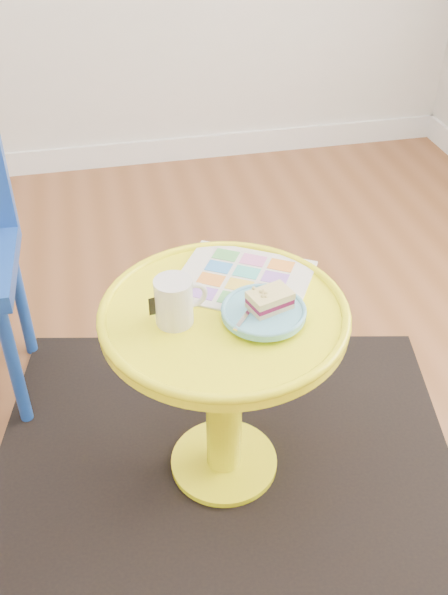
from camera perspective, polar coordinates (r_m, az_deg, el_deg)
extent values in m
plane|color=brown|center=(1.92, -11.59, -15.76)|extent=(4.00, 4.00, 0.00)
cube|color=white|center=(3.49, -13.52, 11.48)|extent=(4.00, 0.02, 0.12)
cube|color=black|center=(1.93, 0.00, -14.14)|extent=(1.50, 1.35, 0.01)
cylinder|color=#FFF815|center=(1.93, 0.00, -13.97)|extent=(0.30, 0.30, 0.03)
cylinder|color=#FFF815|center=(1.73, 0.00, -8.49)|extent=(0.10, 0.10, 0.50)
cylinder|color=#FFF815|center=(1.55, 0.00, -1.62)|extent=(0.59, 0.59, 0.03)
cylinder|color=#183F9D|center=(1.99, -17.57, -5.83)|extent=(0.04, 0.04, 0.42)
cylinder|color=#183F9D|center=(2.24, -17.04, -0.34)|extent=(0.04, 0.04, 0.42)
cube|color=silver|center=(1.64, 1.65, 1.55)|extent=(0.41, 0.40, 0.01)
cylinder|color=silver|center=(1.48, -4.34, -0.35)|extent=(0.09, 0.09, 0.11)
torus|color=silver|center=(1.49, -2.62, 0.21)|extent=(0.07, 0.02, 0.07)
cylinder|color=#D1B78C|center=(1.45, -4.43, 1.23)|extent=(0.08, 0.08, 0.01)
cylinder|color=#62B3CF|center=(1.52, 3.42, -1.58)|extent=(0.08, 0.08, 0.01)
cylinder|color=#62B3CF|center=(1.51, 3.43, -1.26)|extent=(0.19, 0.19, 0.02)
cube|color=#D3BC8C|center=(1.51, 3.95, -0.65)|extent=(0.11, 0.09, 0.01)
cube|color=maroon|center=(1.50, 3.97, -0.27)|extent=(0.11, 0.09, 0.01)
cube|color=#EADB8C|center=(1.49, 3.99, 0.18)|extent=(0.11, 0.09, 0.02)
cube|color=silver|center=(1.48, 1.92, -1.55)|extent=(0.08, 0.10, 0.00)
cube|color=silver|center=(1.54, 3.01, -0.10)|extent=(0.04, 0.04, 0.00)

